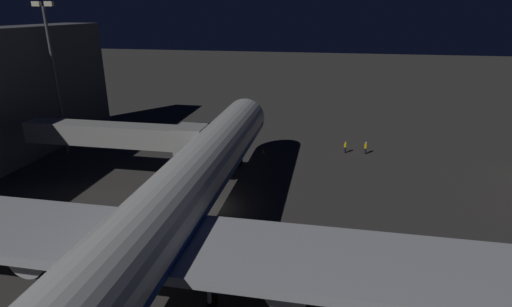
# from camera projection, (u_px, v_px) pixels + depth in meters

# --- Properties ---
(ground_plane) EXTENTS (320.00, 320.00, 0.00)m
(ground_plane) POSITION_uv_depth(u_px,v_px,m) (214.00, 208.00, 42.03)
(ground_plane) COLOR #383533
(airliner_at_gate) EXTENTS (57.51, 63.09, 18.35)m
(airliner_at_gate) POSITION_uv_depth(u_px,v_px,m) (158.00, 224.00, 27.99)
(airliner_at_gate) COLOR silver
(airliner_at_gate) RESTS_ON ground_plane
(jet_bridge) EXTENTS (22.34, 3.40, 7.14)m
(jet_bridge) POSITION_uv_depth(u_px,v_px,m) (127.00, 136.00, 47.04)
(jet_bridge) COLOR #9E9E99
(jet_bridge) RESTS_ON ground_plane
(apron_floodlight_mast) EXTENTS (2.90, 0.50, 20.51)m
(apron_floodlight_mast) POSITION_uv_depth(u_px,v_px,m) (54.00, 71.00, 53.83)
(apron_floodlight_mast) COLOR #59595E
(apron_floodlight_mast) RESTS_ON ground_plane
(ground_crew_by_belt_loader) EXTENTS (0.40, 0.40, 1.73)m
(ground_crew_by_belt_loader) POSITION_uv_depth(u_px,v_px,m) (345.00, 147.00, 57.62)
(ground_crew_by_belt_loader) COLOR black
(ground_crew_by_belt_loader) RESTS_ON ground_plane
(ground_crew_under_port_wing) EXTENTS (0.40, 0.40, 1.84)m
(ground_crew_under_port_wing) POSITION_uv_depth(u_px,v_px,m) (366.00, 147.00, 57.18)
(ground_crew_under_port_wing) COLOR black
(ground_crew_under_port_wing) RESTS_ON ground_plane
(traffic_cone_nose_port) EXTENTS (0.36, 0.36, 0.55)m
(traffic_cone_nose_port) POSITION_uv_depth(u_px,v_px,m) (263.00, 151.00, 57.90)
(traffic_cone_nose_port) COLOR orange
(traffic_cone_nose_port) RESTS_ON ground_plane
(traffic_cone_nose_starboard) EXTENTS (0.36, 0.36, 0.55)m
(traffic_cone_nose_starboard) POSITION_uv_depth(u_px,v_px,m) (234.00, 149.00, 58.67)
(traffic_cone_nose_starboard) COLOR orange
(traffic_cone_nose_starboard) RESTS_ON ground_plane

